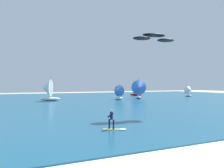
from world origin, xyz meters
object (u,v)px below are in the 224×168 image
(kitesurfer, at_px, (114,122))
(kite, at_px, (154,38))
(sailboat_mid_right, at_px, (189,91))
(sailboat_far_left, at_px, (134,89))
(sailboat_outermost, at_px, (118,92))
(sailboat_mid_left, at_px, (139,89))
(sailboat_heeled_over, at_px, (47,90))

(kitesurfer, distance_m, kite, 13.45)
(kite, bearing_deg, sailboat_mid_right, 41.08)
(sailboat_far_left, bearing_deg, sailboat_outermost, -132.48)
(kite, height_order, sailboat_outermost, kite)
(sailboat_mid_left, bearing_deg, sailboat_mid_right, 7.23)
(sailboat_outermost, height_order, sailboat_mid_left, sailboat_mid_left)
(sailboat_far_left, relative_size, sailboat_mid_left, 0.87)
(sailboat_outermost, distance_m, sailboat_mid_left, 6.86)
(sailboat_mid_right, xyz_separation_m, sailboat_mid_left, (-19.54, -2.48, 0.82))
(sailboat_mid_right, relative_size, sailboat_outermost, 0.92)
(kitesurfer, relative_size, sailboat_heeled_over, 0.36)
(sailboat_mid_left, bearing_deg, kite, -120.32)
(sailboat_far_left, bearing_deg, sailboat_mid_left, -118.15)
(kitesurfer, bearing_deg, sailboat_heeled_over, 85.55)
(sailboat_far_left, height_order, sailboat_mid_left, sailboat_mid_left)
(sailboat_mid_right, bearing_deg, kite, -138.92)
(sailboat_outermost, xyz_separation_m, sailboat_mid_left, (6.74, 1.11, 0.67))
(sailboat_mid_left, bearing_deg, sailboat_far_left, 61.85)
(kite, distance_m, sailboat_mid_left, 35.08)
(kite, xyz_separation_m, sailboat_heeled_over, (-5.46, 32.31, -6.80))
(sailboat_outermost, bearing_deg, sailboat_heeled_over, 166.94)
(sailboat_outermost, bearing_deg, kite, -110.40)
(kite, bearing_deg, sailboat_outermost, 69.60)
(kitesurfer, distance_m, sailboat_heeled_over, 38.27)
(sailboat_heeled_over, bearing_deg, kite, -80.41)
(kitesurfer, bearing_deg, sailboat_outermost, 61.00)
(kite, relative_size, sailboat_outermost, 1.42)
(sailboat_far_left, bearing_deg, kite, -119.60)
(sailboat_outermost, relative_size, sailboat_far_left, 0.84)
(kitesurfer, height_order, sailboat_outermost, sailboat_outermost)
(sailboat_outermost, bearing_deg, sailboat_far_left, 47.52)
(sailboat_far_left, xyz_separation_m, sailboat_mid_left, (-8.04, -15.03, 0.32))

